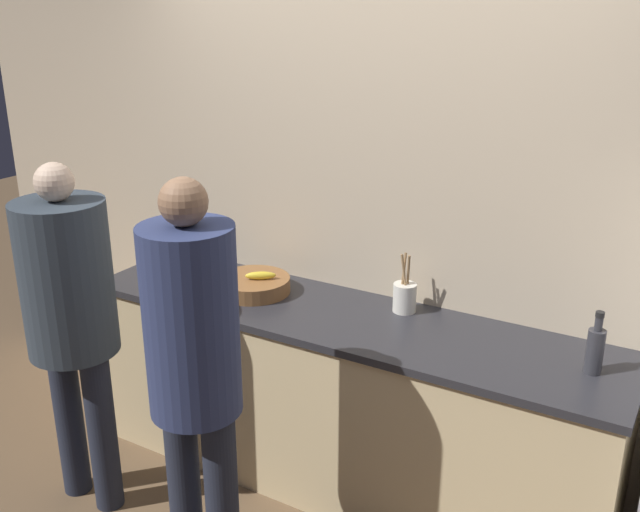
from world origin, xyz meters
TOP-DOWN VIEW (x-y plane):
  - wall_back at (0.00, 0.69)m, footprint 5.20×0.06m
  - counter at (0.00, 0.37)m, footprint 2.57×0.67m
  - person_left at (-0.97, -0.36)m, footprint 0.39×0.39m
  - person_center at (-0.15, -0.51)m, footprint 0.34×0.34m
  - fruit_bowl at (-0.51, 0.37)m, footprint 0.36×0.36m
  - utensil_crock at (0.23, 0.53)m, footprint 0.11×0.11m
  - bottle_dark at (1.09, 0.37)m, footprint 0.07×0.07m
  - cup_blue at (-0.74, 0.15)m, footprint 0.10×0.10m

SIDE VIEW (x-z plane):
  - counter at x=0.00m, z-range 0.00..0.90m
  - fruit_bowl at x=-0.51m, z-range 0.88..1.00m
  - cup_blue at x=-0.74m, z-range 0.90..0.98m
  - utensil_crock at x=0.23m, z-range 0.83..1.11m
  - bottle_dark at x=1.09m, z-range 0.87..1.13m
  - person_left at x=-0.97m, z-range 0.18..1.82m
  - person_center at x=-0.15m, z-range 0.16..1.87m
  - wall_back at x=0.00m, z-range 0.00..2.60m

